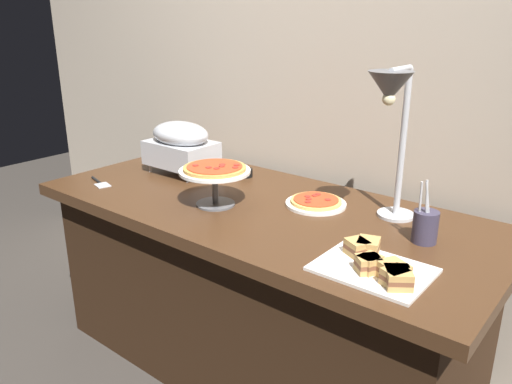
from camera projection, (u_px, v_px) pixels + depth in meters
The scene contains 11 objects.
ground_plane at pixel (260, 362), 2.29m from camera, with size 8.00×8.00×0.00m, color #38332D.
back_wall at pixel (330, 82), 2.26m from camera, with size 4.40×0.04×2.40m, color #B7A893.
buffet_table at pixel (260, 287), 2.17m from camera, with size 1.90×0.84×0.76m.
chafing_dish at pixel (181, 144), 2.41m from camera, with size 0.32×0.22×0.25m.
heat_lamp at pixel (392, 105), 1.69m from camera, with size 0.15×0.30×0.56m.
pizza_plate_front at pixel (316, 202), 2.03m from camera, with size 0.24×0.24×0.03m.
pizza_plate_center at pixel (215, 173), 2.00m from camera, with size 0.28×0.28×0.17m.
sandwich_platter at pixel (377, 266), 1.49m from camera, with size 0.33×0.25×0.06m.
sauce_cup_near at pixel (246, 172), 2.39m from camera, with size 0.06×0.06×0.04m.
utensil_holder at pixel (425, 226), 1.69m from camera, with size 0.08×0.08×0.22m.
serving_spatula at pixel (99, 183), 2.30m from camera, with size 0.17×0.08×0.01m.
Camera 1 is at (1.19, -1.50, 1.48)m, focal length 35.63 mm.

